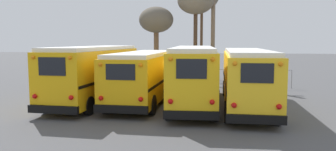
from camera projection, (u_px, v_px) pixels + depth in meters
The scene contains 9 objects.
ground_plane at pixel (170, 101), 19.65m from camera, with size 160.00×160.00×0.00m, color #4C4C4F.
school_bus_0 at pixel (95, 72), 19.38m from camera, with size 2.79×9.66×3.29m.
school_bus_1 at pixel (145, 75), 19.38m from camera, with size 2.66×9.60×2.97m.
school_bus_2 at pixel (193, 73), 18.64m from camera, with size 2.96×10.62×3.28m.
school_bus_3 at pixel (246, 76), 17.79m from camera, with size 2.44×10.21×3.14m.
utility_pole at pixel (213, 29), 28.31m from camera, with size 1.80×0.36×9.11m.
bare_tree_1 at pixel (196, 2), 27.93m from camera, with size 3.14×3.14×8.25m.
bare_tree_2 at pixel (156, 21), 28.55m from camera, with size 3.00×3.00×6.59m.
fence_line at pixel (182, 74), 26.12m from camera, with size 16.82×0.06×1.42m.
Camera 1 is at (2.87, -19.16, 3.61)m, focal length 35.00 mm.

